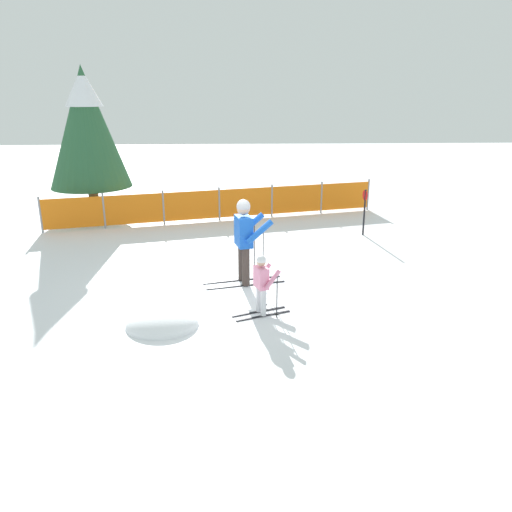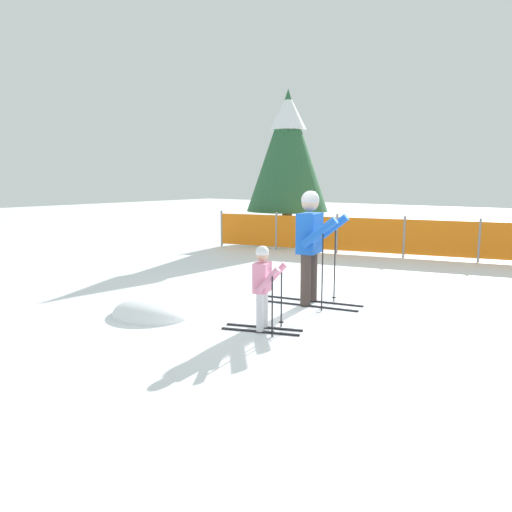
# 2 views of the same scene
# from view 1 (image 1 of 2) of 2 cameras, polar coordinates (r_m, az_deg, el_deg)

# --- Properties ---
(ground_plane) EXTENTS (60.00, 60.00, 0.00)m
(ground_plane) POSITION_cam_1_polar(r_m,az_deg,el_deg) (10.45, -2.65, -3.26)
(ground_plane) COLOR white
(skier_adult) EXTENTS (1.73, 0.85, 1.79)m
(skier_adult) POSITION_cam_1_polar(r_m,az_deg,el_deg) (10.19, -1.28, 2.53)
(skier_adult) COLOR black
(skier_adult) RESTS_ON ground_plane
(skier_child) EXTENTS (1.07, 0.63, 1.12)m
(skier_child) POSITION_cam_1_polar(r_m,az_deg,el_deg) (8.83, 0.69, -2.81)
(skier_child) COLOR black
(skier_child) RESTS_ON ground_plane
(safety_fence) EXTENTS (10.12, 2.52, 1.05)m
(safety_fence) POSITION_cam_1_polar(r_m,az_deg,el_deg) (15.64, -4.22, 5.97)
(safety_fence) COLOR gray
(safety_fence) RESTS_ON ground_plane
(conifer_far) EXTENTS (2.49, 2.49, 4.62)m
(conifer_far) POSITION_cam_1_polar(r_m,az_deg,el_deg) (16.57, -18.82, 13.92)
(conifer_far) COLOR #4C3823
(conifer_far) RESTS_ON ground_plane
(trail_marker) EXTENTS (0.07, 0.28, 1.28)m
(trail_marker) POSITION_cam_1_polar(r_m,az_deg,el_deg) (14.21, 12.30, 5.51)
(trail_marker) COLOR black
(trail_marker) RESTS_ON ground_plane
(snow_mound) EXTENTS (1.26, 1.07, 0.50)m
(snow_mound) POSITION_cam_1_polar(r_m,az_deg,el_deg) (8.80, -10.65, -7.86)
(snow_mound) COLOR white
(snow_mound) RESTS_ON ground_plane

